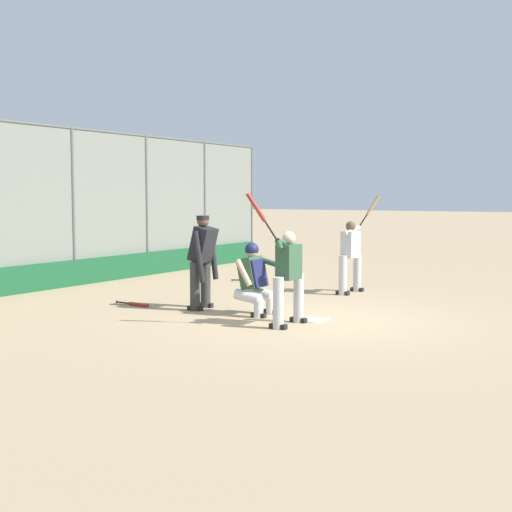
{
  "coord_description": "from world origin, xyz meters",
  "views": [
    {
      "loc": [
        10.54,
        5.39,
        2.09
      ],
      "look_at": [
        0.19,
        -1.0,
        1.05
      ],
      "focal_mm": 50.0,
      "sensor_mm": 36.0,
      "label": 1
    }
  ],
  "objects_px": {
    "batter_on_deck": "(351,254)",
    "spare_bat_third_base_side": "(253,280)",
    "batter_at_plate": "(288,274)",
    "umpire_home": "(202,259)",
    "catcher_behind_plate": "(256,278)",
    "spare_bat_by_padding": "(136,304)"
  },
  "relations": [
    {
      "from": "batter_at_plate",
      "to": "umpire_home",
      "type": "relative_size",
      "value": 1.23
    },
    {
      "from": "spare_bat_by_padding",
      "to": "spare_bat_third_base_side",
      "type": "xyz_separation_m",
      "value": [
        -4.41,
        -0.15,
        0.0
      ]
    },
    {
      "from": "batter_on_deck",
      "to": "spare_bat_third_base_side",
      "type": "height_order",
      "value": "batter_on_deck"
    },
    {
      "from": "batter_on_deck",
      "to": "spare_bat_third_base_side",
      "type": "relative_size",
      "value": 2.82
    },
    {
      "from": "catcher_behind_plate",
      "to": "batter_on_deck",
      "type": "bearing_deg",
      "value": 173.76
    },
    {
      "from": "batter_at_plate",
      "to": "batter_on_deck",
      "type": "xyz_separation_m",
      "value": [
        -4.04,
        -0.72,
        0.01
      ]
    },
    {
      "from": "umpire_home",
      "to": "spare_bat_by_padding",
      "type": "xyz_separation_m",
      "value": [
        0.37,
        -1.28,
        -0.9
      ]
    },
    {
      "from": "umpire_home",
      "to": "spare_bat_third_base_side",
      "type": "distance_m",
      "value": 4.38
    },
    {
      "from": "catcher_behind_plate",
      "to": "umpire_home",
      "type": "height_order",
      "value": "umpire_home"
    },
    {
      "from": "catcher_behind_plate",
      "to": "spare_bat_third_base_side",
      "type": "relative_size",
      "value": 1.7
    },
    {
      "from": "batter_on_deck",
      "to": "umpire_home",
      "type": "bearing_deg",
      "value": 159.43
    },
    {
      "from": "spare_bat_by_padding",
      "to": "spare_bat_third_base_side",
      "type": "bearing_deg",
      "value": 95.88
    },
    {
      "from": "batter_at_plate",
      "to": "batter_on_deck",
      "type": "bearing_deg",
      "value": -170.31
    },
    {
      "from": "umpire_home",
      "to": "spare_bat_by_padding",
      "type": "height_order",
      "value": "umpire_home"
    },
    {
      "from": "batter_on_deck",
      "to": "spare_bat_by_padding",
      "type": "xyz_separation_m",
      "value": [
        3.77,
        -2.71,
        -0.8
      ]
    },
    {
      "from": "catcher_behind_plate",
      "to": "umpire_home",
      "type": "distance_m",
      "value": 1.2
    },
    {
      "from": "catcher_behind_plate",
      "to": "spare_bat_third_base_side",
      "type": "xyz_separation_m",
      "value": [
        -4.07,
        -2.6,
        -0.62
      ]
    },
    {
      "from": "batter_on_deck",
      "to": "spare_bat_by_padding",
      "type": "distance_m",
      "value": 4.72
    },
    {
      "from": "batter_on_deck",
      "to": "spare_bat_by_padding",
      "type": "bearing_deg",
      "value": 146.46
    },
    {
      "from": "batter_at_plate",
      "to": "umpire_home",
      "type": "bearing_deg",
      "value": -106.8
    },
    {
      "from": "umpire_home",
      "to": "batter_at_plate",
      "type": "bearing_deg",
      "value": 65.8
    },
    {
      "from": "catcher_behind_plate",
      "to": "umpire_home",
      "type": "relative_size",
      "value": 0.73
    }
  ]
}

